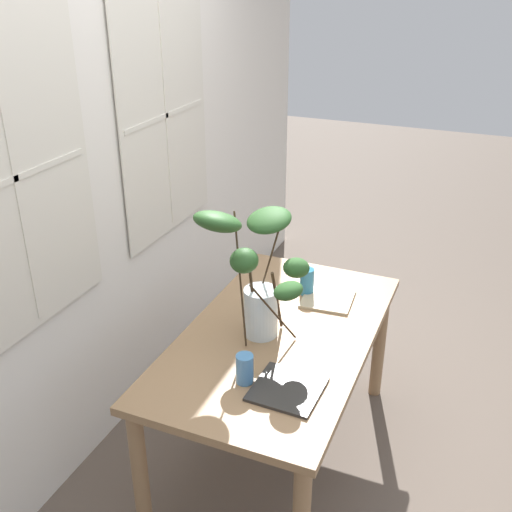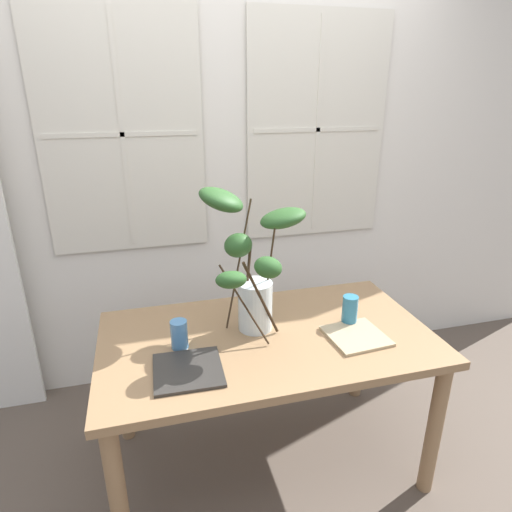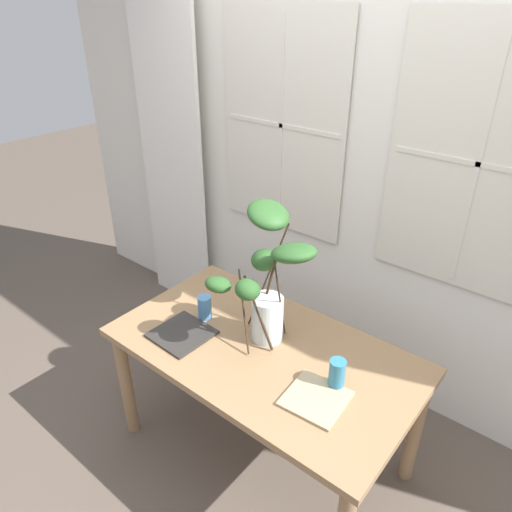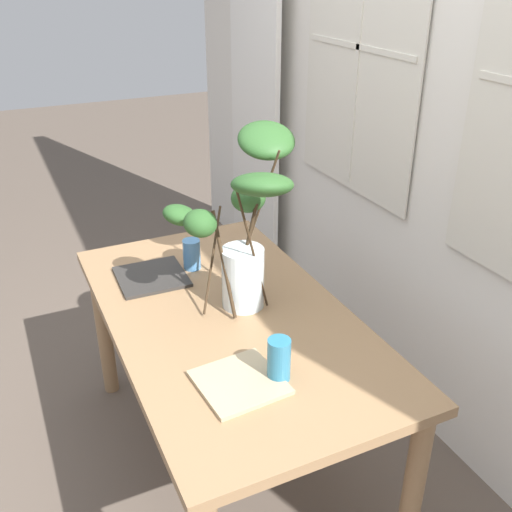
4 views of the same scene
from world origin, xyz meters
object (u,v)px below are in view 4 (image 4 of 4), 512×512
Objects in this scene: vase_with_branches at (245,222)px; plate_square_left at (152,277)px; drinking_glass_blue_left at (192,254)px; plate_square_right at (239,382)px; drinking_glass_blue_right at (279,359)px; dining_table at (229,336)px.

vase_with_branches reaches higher than plate_square_left.
drinking_glass_blue_left is 0.19m from plate_square_left.
drinking_glass_blue_left reaches higher than plate_square_right.
drinking_glass_blue_right is (0.78, 0.00, 0.01)m from drinking_glass_blue_left.
vase_with_branches is 0.52m from drinking_glass_blue_right.
plate_square_right is (0.37, -0.12, 0.10)m from dining_table.
plate_square_left is (-0.37, -0.18, 0.10)m from dining_table.
drinking_glass_blue_left is 0.91× the size of drinking_glass_blue_right.
vase_with_branches reaches higher than drinking_glass_blue_right.
plate_square_left reaches higher than dining_table.
drinking_glass_blue_right is at bearing -11.48° from vase_with_branches.
vase_with_branches reaches higher than drinking_glass_blue_left.
drinking_glass_blue_right is (0.45, -0.09, -0.26)m from vase_with_branches.
drinking_glass_blue_left is 0.48× the size of plate_square_left.
drinking_glass_blue_left is at bearing -179.92° from dining_table.
drinking_glass_blue_right is 0.14m from plate_square_right.
plate_square_right is (0.76, -0.12, -0.06)m from drinking_glass_blue_left.
plate_square_left is 1.09× the size of plate_square_right.
plate_square_right is at bearing -101.21° from drinking_glass_blue_right.
drinking_glass_blue_left is at bearing 94.13° from plate_square_left.
drinking_glass_blue_left is 0.78m from drinking_glass_blue_right.
vase_with_branches is 2.73× the size of plate_square_right.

